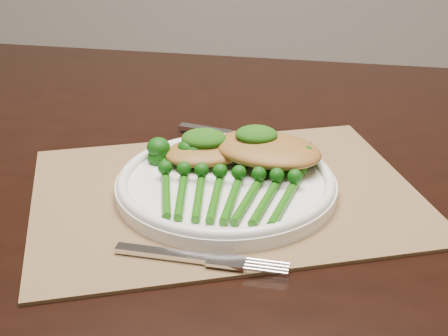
# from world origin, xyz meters

# --- Properties ---
(placemat) EXTENTS (0.51, 0.43, 0.00)m
(placemat) POSITION_xyz_m (-0.00, -0.26, 0.75)
(placemat) COLOR brown
(placemat) RESTS_ON dining_table
(dinner_plate) EXTENTS (0.25, 0.25, 0.02)m
(dinner_plate) POSITION_xyz_m (-0.00, -0.26, 0.77)
(dinner_plate) COLOR white
(dinner_plate) RESTS_ON placemat
(knife) EXTENTS (0.19, 0.07, 0.01)m
(knife) POSITION_xyz_m (-0.00, -0.10, 0.76)
(knife) COLOR silver
(knife) RESTS_ON placemat
(fork) EXTENTS (0.17, 0.04, 0.01)m
(fork) POSITION_xyz_m (-0.00, -0.40, 0.76)
(fork) COLOR silver
(fork) RESTS_ON placemat
(chicken_fillet_left) EXTENTS (0.14, 0.13, 0.02)m
(chicken_fillet_left) POSITION_xyz_m (-0.02, -0.20, 0.78)
(chicken_fillet_left) COLOR olive
(chicken_fillet_left) RESTS_ON dinner_plate
(chicken_fillet_right) EXTENTS (0.16, 0.14, 0.03)m
(chicken_fillet_right) POSITION_xyz_m (0.05, -0.21, 0.79)
(chicken_fillet_right) COLOR olive
(chicken_fillet_right) RESTS_ON dinner_plate
(pesto_dollop_left) EXTENTS (0.06, 0.05, 0.02)m
(pesto_dollop_left) POSITION_xyz_m (-0.03, -0.20, 0.79)
(pesto_dollop_left) COLOR #124009
(pesto_dollop_left) RESTS_ON chicken_fillet_left
(pesto_dollop_right) EXTENTS (0.05, 0.04, 0.02)m
(pesto_dollop_right) POSITION_xyz_m (0.03, -0.21, 0.80)
(pesto_dollop_right) COLOR #124009
(pesto_dollop_right) RESTS_ON chicken_fillet_right
(broccolini_bundle) EXTENTS (0.18, 0.19, 0.04)m
(broccolini_bundle) POSITION_xyz_m (0.00, -0.29, 0.77)
(broccolini_bundle) COLOR #18570B
(broccolini_bundle) RESTS_ON dinner_plate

